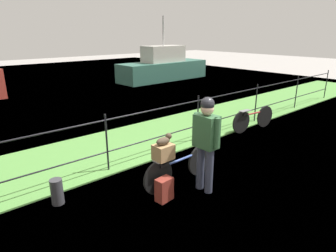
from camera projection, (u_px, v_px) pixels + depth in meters
The scene contains 12 objects.
ground_plane at pixel (234, 191), 5.15m from camera, with size 60.00×60.00×0.00m, color #9E9993.
grass_strip at pixel (134, 142), 7.39m from camera, with size 27.00×2.40×0.03m, color #569342.
harbor_water at pixel (43, 99), 12.23m from camera, with size 30.00×30.00×0.00m, color #426684.
iron_fence at pixel (158, 125), 6.47m from camera, with size 18.04×0.04×1.19m.
bicycle_main at pixel (180, 168), 5.29m from camera, with size 1.68×0.17×0.61m.
wooden_crate at pixel (163, 152), 4.91m from camera, with size 0.32×0.26×0.26m, color #A87F51.
terrier_dog at pixel (164, 140), 4.86m from camera, with size 0.32×0.15×0.18m.
cyclist_person at pixel (206, 137), 4.87m from camera, with size 0.27×0.54×1.68m.
backpack_on_paving at pixel (164, 189), 4.80m from camera, with size 0.28×0.18×0.40m, color maroon.
mooring_bollard at pixel (57, 192), 4.70m from camera, with size 0.20×0.20×0.43m, color #38383D.
bicycle_parked at pixel (253, 119), 8.25m from camera, with size 1.62×0.26×0.63m.
moored_boat_near at pixel (163, 67), 16.94m from camera, with size 5.64×1.84×3.54m.
Camera 1 is at (-3.85, -2.68, 2.68)m, focal length 31.09 mm.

